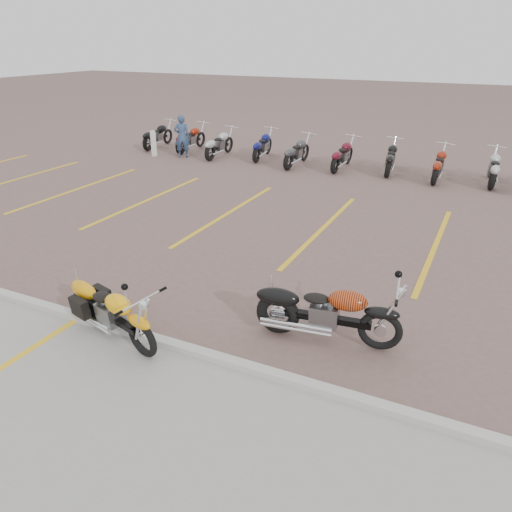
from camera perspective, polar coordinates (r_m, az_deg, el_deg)
The scene contains 9 objects.
ground at distance 9.22m, azimuth -0.50°, elevation -4.75°, with size 100.00×100.00×0.00m, color #6E554F.
concrete_apron at distance 6.33m, azimuth -20.46°, elevation -22.23°, with size 60.00×5.00×0.01m, color #9E9B93.
curb at distance 7.72m, azimuth -7.23°, elevation -10.72°, with size 60.00×0.18×0.12m, color #ADAAA3.
parking_stripes at distance 12.61m, azimuth 7.62°, elevation 3.14°, with size 38.00×5.50×0.01m, color gold, non-canonical shape.
yellow_cruiser at distance 8.19m, azimuth -16.14°, elevation -6.22°, with size 2.11×0.72×0.89m.
flame_cruiser at distance 7.84m, azimuth 7.77°, elevation -6.61°, with size 2.29×0.48×0.95m.
person_a at distance 20.26m, azimuth -8.46°, elevation 13.37°, with size 0.60×0.39×1.65m, color navy.
bollard at distance 20.76m, azimuth -11.63°, elevation 12.49°, with size 0.15×0.15×1.00m, color white.
bg_bike_row at distance 17.99m, azimuth 17.45°, elevation 10.35°, with size 22.25×2.04×1.10m.
Camera 1 is at (3.62, -7.25, 4.41)m, focal length 35.00 mm.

